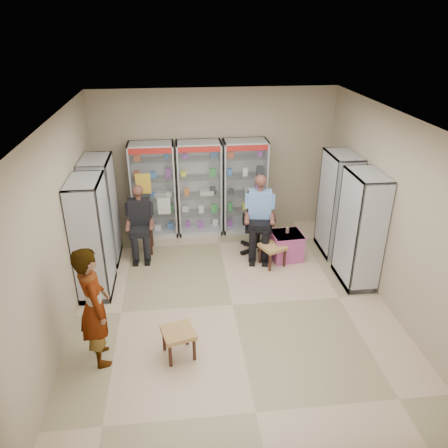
{
  "coord_description": "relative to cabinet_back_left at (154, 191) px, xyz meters",
  "views": [
    {
      "loc": [
        -0.79,
        -5.8,
        4.28
      ],
      "look_at": [
        -0.06,
        0.7,
        1.14
      ],
      "focal_mm": 35.0,
      "sensor_mm": 36.0,
      "label": 1
    }
  ],
  "objects": [
    {
      "name": "floor",
      "position": [
        1.3,
        -2.73,
        -1.0
      ],
      "size": [
        6.0,
        6.0,
        0.0
      ],
      "primitive_type": "plane",
      "color": "tan",
      "rests_on": "ground"
    },
    {
      "name": "room_shell",
      "position": [
        1.3,
        -2.73,
        0.97
      ],
      "size": [
        5.02,
        6.02,
        3.01
      ],
      "color": "tan",
      "rests_on": "ground"
    },
    {
      "name": "cabinet_back_left",
      "position": [
        0.0,
        0.0,
        0.0
      ],
      "size": [
        0.9,
        0.5,
        2.0
      ],
      "primitive_type": "cube",
      "color": "silver",
      "rests_on": "floor"
    },
    {
      "name": "cabinet_back_mid",
      "position": [
        0.95,
        0.0,
        0.0
      ],
      "size": [
        0.9,
        0.5,
        2.0
      ],
      "primitive_type": "cube",
      "color": "silver",
      "rests_on": "floor"
    },
    {
      "name": "cabinet_back_right",
      "position": [
        1.9,
        0.0,
        0.0
      ],
      "size": [
        0.9,
        0.5,
        2.0
      ],
      "primitive_type": "cube",
      "color": "#B2B5BA",
      "rests_on": "floor"
    },
    {
      "name": "cabinet_right_far",
      "position": [
        3.53,
        -1.13,
        0.0
      ],
      "size": [
        0.9,
        0.5,
        2.0
      ],
      "primitive_type": "cube",
      "rotation": [
        0.0,
        0.0,
        1.57
      ],
      "color": "#B4B6BC",
      "rests_on": "floor"
    },
    {
      "name": "cabinet_right_near",
      "position": [
        3.53,
        -2.23,
        0.0
      ],
      "size": [
        0.9,
        0.5,
        2.0
      ],
      "primitive_type": "cube",
      "rotation": [
        0.0,
        0.0,
        1.57
      ],
      "color": "#B3B5BB",
      "rests_on": "floor"
    },
    {
      "name": "cabinet_left_far",
      "position": [
        -0.93,
        -0.93,
        0.0
      ],
      "size": [
        0.9,
        0.5,
        2.0
      ],
      "primitive_type": "cube",
      "rotation": [
        0.0,
        0.0,
        -1.57
      ],
      "color": "#B8BCC0",
      "rests_on": "floor"
    },
    {
      "name": "cabinet_left_near",
      "position": [
        -0.93,
        -2.03,
        0.0
      ],
      "size": [
        0.9,
        0.5,
        2.0
      ],
      "primitive_type": "cube",
      "rotation": [
        0.0,
        0.0,
        -1.57
      ],
      "color": "silver",
      "rests_on": "floor"
    },
    {
      "name": "wooden_chair",
      "position": [
        -0.25,
        -0.73,
        -0.53
      ],
      "size": [
        0.42,
        0.42,
        0.94
      ],
      "primitive_type": "cube",
      "color": "#321913",
      "rests_on": "floor"
    },
    {
      "name": "seated_customer",
      "position": [
        -0.25,
        -0.78,
        -0.33
      ],
      "size": [
        0.44,
        0.6,
        1.34
      ],
      "primitive_type": null,
      "color": "black",
      "rests_on": "floor"
    },
    {
      "name": "office_chair",
      "position": [
        2.04,
        -0.96,
        -0.41
      ],
      "size": [
        0.75,
        0.75,
        1.19
      ],
      "primitive_type": "cube",
      "rotation": [
        0.0,
        0.0,
        -0.17
      ],
      "color": "black",
      "rests_on": "floor"
    },
    {
      "name": "seated_shopkeeper",
      "position": [
        2.04,
        -1.01,
        -0.24
      ],
      "size": [
        0.61,
        0.77,
        1.51
      ],
      "primitive_type": null,
      "rotation": [
        0.0,
        0.0,
        -0.17
      ],
      "color": "#6991D0",
      "rests_on": "floor"
    },
    {
      "name": "pink_trunk",
      "position": [
        2.53,
        -1.32,
        -0.74
      ],
      "size": [
        0.58,
        0.56,
        0.52
      ],
      "primitive_type": "cube",
      "rotation": [
        0.0,
        0.0,
        0.08
      ],
      "color": "#AD457D",
      "rests_on": "floor"
    },
    {
      "name": "tea_glass",
      "position": [
        2.54,
        -1.28,
        -0.43
      ],
      "size": [
        0.07,
        0.07,
        0.1
      ],
      "primitive_type": "cylinder",
      "color": "#502306",
      "rests_on": "pink_trunk"
    },
    {
      "name": "woven_stool_a",
      "position": [
        2.2,
        -1.55,
        -0.79
      ],
      "size": [
        0.55,
        0.55,
        0.42
      ],
      "primitive_type": "cube",
      "rotation": [
        0.0,
        0.0,
        0.41
      ],
      "color": "#9E7442",
      "rests_on": "floor"
    },
    {
      "name": "woven_stool_b",
      "position": [
        0.41,
        -3.79,
        -0.79
      ],
      "size": [
        0.51,
        0.51,
        0.42
      ],
      "primitive_type": "cube",
      "rotation": [
        0.0,
        0.0,
        0.26
      ],
      "color": "#95603F",
      "rests_on": "floor"
    },
    {
      "name": "standing_man",
      "position": [
        -0.65,
        -3.74,
        -0.14
      ],
      "size": [
        0.59,
        0.73,
        1.73
      ],
      "primitive_type": "imported",
      "rotation": [
        0.0,
        0.0,
        1.9
      ],
      "color": "gray",
      "rests_on": "floor"
    }
  ]
}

